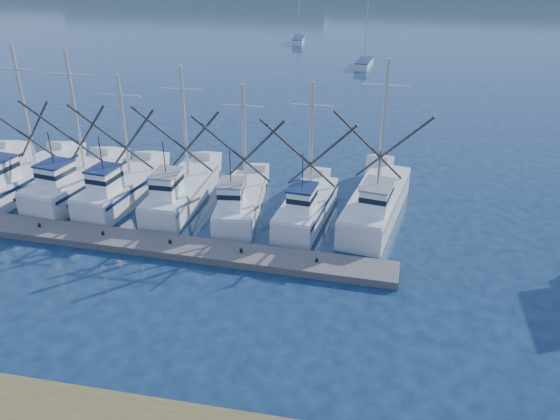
# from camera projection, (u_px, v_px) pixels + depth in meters

# --- Properties ---
(ground) EXTENTS (500.00, 500.00, 0.00)m
(ground) POSITION_uv_depth(u_px,v_px,m) (259.00, 347.00, 22.42)
(ground) COLOR #0C1C35
(ground) RESTS_ON ground
(floating_dock) EXTENTS (30.31, 3.22, 0.40)m
(floating_dock) POSITION_uv_depth(u_px,v_px,m) (120.00, 240.00, 30.03)
(floating_dock) COLOR #625C58
(floating_dock) RESTS_ON ground
(trawler_fleet) EXTENTS (30.62, 9.56, 9.33)m
(trawler_fleet) POSITION_uv_depth(u_px,v_px,m) (157.00, 191.00, 34.07)
(trawler_fleet) COLOR silver
(trawler_fleet) RESTS_ON ground
(sailboat_near) EXTENTS (2.19, 5.54, 8.10)m
(sailboat_near) POSITION_uv_depth(u_px,v_px,m) (364.00, 64.00, 72.25)
(sailboat_near) COLOR silver
(sailboat_near) RESTS_ON ground
(sailboat_far) EXTENTS (2.04, 5.69, 8.10)m
(sailboat_far) POSITION_uv_depth(u_px,v_px,m) (298.00, 40.00, 89.47)
(sailboat_far) COLOR silver
(sailboat_far) RESTS_ON ground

